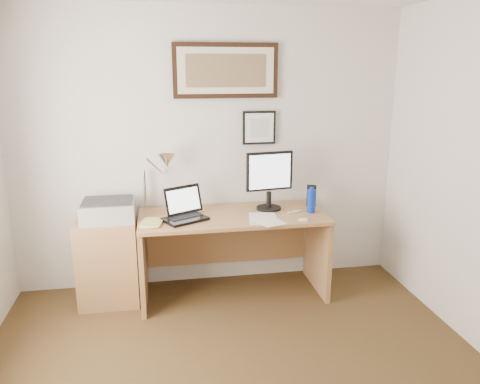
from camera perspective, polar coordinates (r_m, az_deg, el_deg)
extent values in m
cube|color=silver|center=(4.25, -3.72, 5.07)|extent=(3.50, 0.02, 2.50)
cube|color=#976B3F|center=(4.20, -15.74, -8.24)|extent=(0.50, 0.40, 0.73)
cylinder|color=#0C29A7|center=(4.11, 8.69, -1.10)|extent=(0.07, 0.07, 0.21)
cylinder|color=#0C29A7|center=(4.08, 8.75, 0.42)|extent=(0.04, 0.04, 0.02)
cube|color=black|center=(4.32, 8.69, -0.43)|extent=(0.10, 0.09, 0.19)
cube|color=white|center=(3.93, 2.81, -3.24)|extent=(0.28, 0.36, 0.00)
cube|color=white|center=(3.87, 3.51, -3.53)|extent=(0.27, 0.32, 0.00)
cube|color=#F3F473|center=(3.91, 7.70, -3.39)|extent=(0.09, 0.09, 0.01)
cylinder|color=white|center=(4.11, 6.69, -2.42)|extent=(0.14, 0.06, 0.02)
imported|color=#CEC461|center=(3.88, -11.92, -3.67)|extent=(0.21, 0.26, 0.02)
cube|color=#976B3F|center=(4.04, -0.91, -2.97)|extent=(1.60, 0.70, 0.03)
cube|color=#976B3F|center=(4.13, -11.76, -8.44)|extent=(0.04, 0.65, 0.72)
cube|color=#976B3F|center=(4.35, 9.40, -7.09)|extent=(0.04, 0.65, 0.72)
cube|color=#976B3F|center=(4.44, -1.56, -5.18)|extent=(1.50, 0.03, 0.55)
cube|color=black|center=(3.90, -6.73, -3.29)|extent=(0.41, 0.37, 0.02)
cube|color=black|center=(3.93, -6.77, -2.96)|extent=(0.31, 0.25, 0.00)
cube|color=black|center=(4.00, -6.90, -0.95)|extent=(0.34, 0.22, 0.23)
cube|color=white|center=(3.99, -6.90, -0.98)|extent=(0.29, 0.19, 0.18)
cylinder|color=black|center=(4.19, 3.51, -1.96)|extent=(0.22, 0.22, 0.02)
cylinder|color=black|center=(4.17, 3.53, -0.91)|extent=(0.04, 0.04, 0.14)
cube|color=black|center=(4.10, 3.62, 2.56)|extent=(0.42, 0.09, 0.34)
cube|color=white|center=(4.08, 3.68, 2.50)|extent=(0.38, 0.06, 0.30)
cube|color=#9F9FA1|center=(4.08, -15.76, -2.26)|extent=(0.44, 0.34, 0.16)
cube|color=#2D2D2D|center=(4.05, -15.85, -1.04)|extent=(0.40, 0.30, 0.02)
cylinder|color=silver|center=(4.22, -11.52, 0.28)|extent=(0.02, 0.02, 0.36)
cylinder|color=silver|center=(4.11, -10.30, 3.10)|extent=(0.15, 0.23, 0.19)
cone|color=silver|center=(4.04, -8.92, 3.82)|extent=(0.16, 0.18, 0.15)
cube|color=black|center=(4.18, -1.74, 14.57)|extent=(0.92, 0.03, 0.47)
cube|color=beige|center=(4.17, -1.70, 14.57)|extent=(0.84, 0.01, 0.39)
cube|color=brown|center=(4.16, -1.70, 14.57)|extent=(0.70, 0.00, 0.28)
cube|color=black|center=(4.27, 2.34, 7.85)|extent=(0.30, 0.02, 0.30)
cube|color=white|center=(4.25, 2.38, 7.82)|extent=(0.26, 0.00, 0.26)
cube|color=#B8BDC3|center=(4.25, 2.39, 7.81)|extent=(0.17, 0.00, 0.17)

